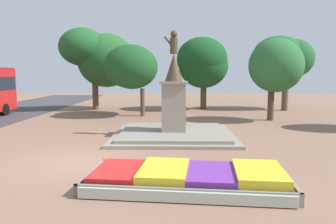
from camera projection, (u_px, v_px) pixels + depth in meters
ground_plane at (74, 163)px, 11.57m from camera, size 81.86×81.86×0.00m
flower_planter at (190, 179)px, 9.18m from camera, size 5.89×3.09×0.56m
statue_monument at (174, 121)px, 16.47m from camera, size 5.97×5.97×5.24m
park_tree_behind_statue at (285, 57)px, 28.25m from camera, size 5.26×3.98×6.37m
park_tree_far_right at (99, 57)px, 27.99m from camera, size 6.24×5.45×6.94m
park_tree_street_side at (203, 63)px, 28.09m from camera, size 4.43×4.81×6.23m
park_tree_mid_canopy at (277, 64)px, 21.26m from camera, size 3.50×3.69×5.42m
park_tree_distant at (132, 67)px, 23.95m from camera, size 3.85×4.87×5.26m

